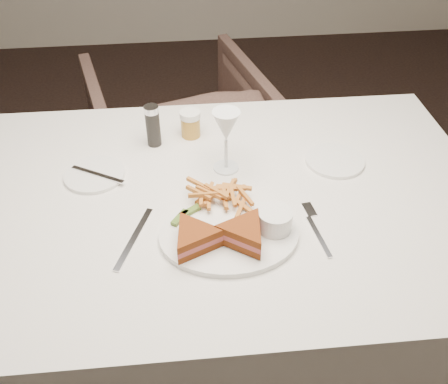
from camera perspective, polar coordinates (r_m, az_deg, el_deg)
name	(u,v)px	position (r m, az deg, el deg)	size (l,w,h in m)	color
ground	(119,311)	(1.99, -11.97, -13.18)	(5.00, 5.00, 0.00)	black
table	(222,290)	(1.53, -0.21, -11.09)	(1.37, 0.92, 0.75)	silver
chair_far	(178,132)	(2.23, -5.23, 6.90)	(0.70, 0.65, 0.72)	#4E3730
table_setting	(222,196)	(1.20, -0.22, -0.52)	(0.81, 0.65, 0.18)	white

